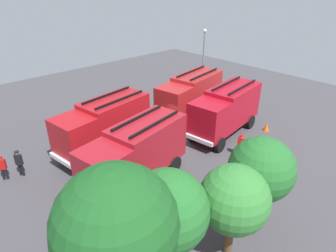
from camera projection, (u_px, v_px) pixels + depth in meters
name	position (u px, v px, depth m)	size (l,w,h in m)	color
ground_plane	(168.00, 142.00, 22.37)	(47.18, 47.18, 0.00)	#423F44
fire_truck_0	(190.00, 94.00, 25.71)	(7.49, 3.65, 3.88)	#AB2022
fire_truck_1	(104.00, 123.00, 20.42)	(7.47, 3.57, 3.88)	#AA151B
fire_truck_2	(226.00, 109.00, 22.73)	(7.44, 3.46, 3.88)	#AE101F
fire_truck_3	(136.00, 152.00, 17.06)	(7.51, 3.73, 3.88)	maroon
firefighter_0	(168.00, 96.00, 28.37)	(0.32, 0.46, 1.79)	black
firefighter_1	(3.00, 167.00, 17.85)	(0.48, 0.42, 1.66)	black
firefighter_2	(240.00, 144.00, 20.30)	(0.44, 0.48, 1.63)	black
firefighter_3	(19.00, 162.00, 18.17)	(0.43, 0.48, 1.79)	black
tree_0	(261.00, 169.00, 13.59)	(3.14, 3.14, 4.87)	brown
tree_1	(234.00, 200.00, 11.97)	(3.00, 3.00, 4.64)	brown
tree_2	(167.00, 211.00, 10.97)	(3.28, 3.28, 5.08)	brown
tree_3	(116.00, 225.00, 9.21)	(4.10, 4.10, 6.35)	brown
traffic_cone_0	(174.00, 134.00, 23.00)	(0.41, 0.41, 0.58)	#F2600C
traffic_cone_1	(266.00, 127.00, 23.95)	(0.46, 0.46, 0.65)	#F2600C
traffic_cone_2	(214.00, 118.00, 25.57)	(0.41, 0.41, 0.58)	#F2600C
lamppost	(203.00, 56.00, 30.60)	(0.36, 0.36, 6.72)	slate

